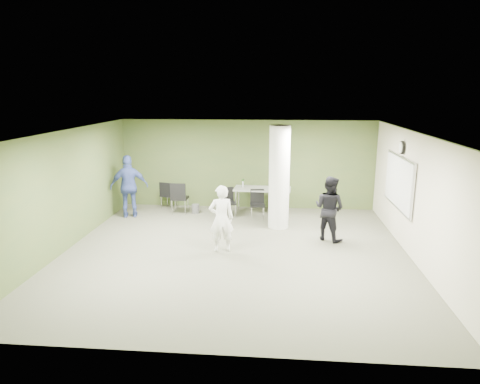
# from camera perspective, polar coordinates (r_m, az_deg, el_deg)

# --- Properties ---
(floor) EXTENTS (8.00, 8.00, 0.00)m
(floor) POSITION_cam_1_polar(r_m,az_deg,el_deg) (10.11, -0.63, -8.02)
(floor) COLOR #545543
(floor) RESTS_ON ground
(ceiling) EXTENTS (8.00, 8.00, 0.00)m
(ceiling) POSITION_cam_1_polar(r_m,az_deg,el_deg) (9.45, -0.68, 7.98)
(ceiling) COLOR white
(ceiling) RESTS_ON wall_back
(wall_back) EXTENTS (8.00, 2.80, 0.02)m
(wall_back) POSITION_cam_1_polar(r_m,az_deg,el_deg) (13.59, 1.00, 3.70)
(wall_back) COLOR #53602D
(wall_back) RESTS_ON floor
(wall_left) EXTENTS (0.02, 8.00, 2.80)m
(wall_left) POSITION_cam_1_polar(r_m,az_deg,el_deg) (10.83, -22.22, 0.17)
(wall_left) COLOR #53602D
(wall_left) RESTS_ON floor
(wall_right_cream) EXTENTS (0.02, 8.00, 2.80)m
(wall_right_cream) POSITION_cam_1_polar(r_m,az_deg,el_deg) (10.12, 22.51, -0.73)
(wall_right_cream) COLOR beige
(wall_right_cream) RESTS_ON floor
(column) EXTENTS (0.56, 0.56, 2.80)m
(column) POSITION_cam_1_polar(r_m,az_deg,el_deg) (11.59, 5.25, 1.95)
(column) COLOR silver
(column) RESTS_ON floor
(whiteboard) EXTENTS (0.05, 2.30, 1.30)m
(whiteboard) POSITION_cam_1_polar(r_m,az_deg,el_deg) (11.20, 20.39, 1.26)
(whiteboard) COLOR silver
(whiteboard) RESTS_ON wall_right_cream
(wall_clock) EXTENTS (0.06, 0.32, 0.32)m
(wall_clock) POSITION_cam_1_polar(r_m,az_deg,el_deg) (11.06, 20.76, 5.57)
(wall_clock) COLOR black
(wall_clock) RESTS_ON wall_right_cream
(folding_table) EXTENTS (1.74, 0.84, 1.06)m
(folding_table) POSITION_cam_1_polar(r_m,az_deg,el_deg) (12.96, 2.91, 0.30)
(folding_table) COLOR gray
(folding_table) RESTS_ON floor
(wastebasket) EXTENTS (0.24, 0.24, 0.27)m
(wastebasket) POSITION_cam_1_polar(r_m,az_deg,el_deg) (13.24, -5.94, -2.24)
(wastebasket) COLOR #4C4C4C
(wastebasket) RESTS_ON floor
(chair_back_left) EXTENTS (0.54, 0.54, 0.87)m
(chair_back_left) POSITION_cam_1_polar(r_m,az_deg,el_deg) (13.76, -9.64, -0.16)
(chair_back_left) COLOR black
(chair_back_left) RESTS_ON floor
(chair_back_right) EXTENTS (0.49, 0.49, 0.98)m
(chair_back_right) POSITION_cam_1_polar(r_m,az_deg,el_deg) (13.10, -8.13, -0.49)
(chair_back_right) COLOR black
(chair_back_right) RESTS_ON floor
(chair_table_left) EXTENTS (0.54, 0.54, 0.86)m
(chair_table_left) POSITION_cam_1_polar(r_m,az_deg,el_deg) (12.81, -1.67, -1.03)
(chair_table_left) COLOR black
(chair_table_left) RESTS_ON floor
(chair_table_right) EXTENTS (0.46, 0.46, 0.85)m
(chair_table_right) POSITION_cam_1_polar(r_m,az_deg,el_deg) (12.60, 2.33, -1.30)
(chair_table_right) COLOR black
(chair_table_right) RESTS_ON floor
(woman_white) EXTENTS (0.66, 0.52, 1.59)m
(woman_white) POSITION_cam_1_polar(r_m,az_deg,el_deg) (9.92, -2.50, -3.59)
(woman_white) COLOR white
(woman_white) RESTS_ON floor
(man_black) EXTENTS (1.01, 0.97, 1.64)m
(man_black) POSITION_cam_1_polar(r_m,az_deg,el_deg) (10.92, 11.82, -2.15)
(man_black) COLOR black
(man_black) RESTS_ON floor
(man_blue) EXTENTS (1.17, 0.76, 1.86)m
(man_blue) POSITION_cam_1_polar(r_m,az_deg,el_deg) (13.02, -14.56, 0.72)
(man_blue) COLOR #38498C
(man_blue) RESTS_ON floor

